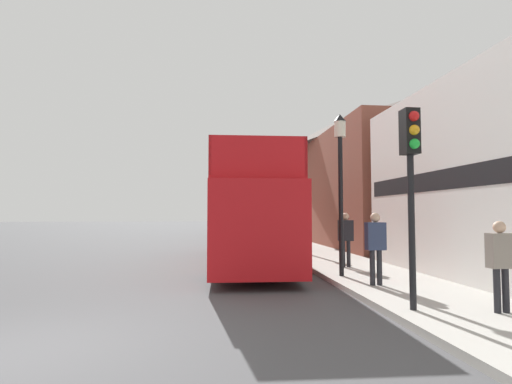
{
  "coord_description": "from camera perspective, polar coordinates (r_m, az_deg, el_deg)",
  "views": [
    {
      "loc": [
        2.67,
        -5.61,
        1.89
      ],
      "look_at": [
        4.21,
        8.19,
        2.65
      ],
      "focal_mm": 28.0,
      "sensor_mm": 36.0,
      "label": 1
    }
  ],
  "objects": [
    {
      "name": "parked_car_ahead_of_bus",
      "position": [
        22.99,
        -1.13,
        -6.03
      ],
      "size": [
        1.85,
        4.2,
        1.56
      ],
      "rotation": [
        0.0,
        0.0,
        0.02
      ],
      "color": "maroon",
      "rests_on": "ground_plane"
    },
    {
      "name": "pedestrian_nearest",
      "position": [
        8.4,
        31.52,
        -7.95
      ],
      "size": [
        0.42,
        0.23,
        1.62
      ],
      "color": "#232328",
      "rests_on": "sidewalk"
    },
    {
      "name": "lamp_post_second",
      "position": [
        19.7,
        5.02,
        1.0
      ],
      "size": [
        0.35,
        0.35,
        4.57
      ],
      "color": "black",
      "rests_on": "sidewalk"
    },
    {
      "name": "ground_plane",
      "position": [
        26.81,
        -12.17,
        -7.09
      ],
      "size": [
        144.0,
        144.0,
        0.0
      ],
      "primitive_type": "plane",
      "color": "#4C4C4F"
    },
    {
      "name": "lamp_post_nearest",
      "position": [
        11.68,
        11.96,
        4.04
      ],
      "size": [
        0.35,
        0.35,
        4.62
      ],
      "color": "black",
      "rests_on": "sidewalk"
    },
    {
      "name": "brick_terrace_rear",
      "position": [
        28.93,
        12.1,
        1.75
      ],
      "size": [
        6.0,
        23.26,
        8.63
      ],
      "color": "brown",
      "rests_on": "ground_plane"
    },
    {
      "name": "pedestrian_third",
      "position": [
        13.52,
        12.69,
        -5.93
      ],
      "size": [
        0.46,
        0.26,
        1.77
      ],
      "color": "#232328",
      "rests_on": "sidewalk"
    },
    {
      "name": "traffic_signal",
      "position": [
        7.94,
        21.26,
        4.07
      ],
      "size": [
        0.28,
        0.42,
        3.7
      ],
      "color": "black",
      "rests_on": "sidewalk"
    },
    {
      "name": "sidewalk",
      "position": [
        24.13,
        4.87,
        -7.43
      ],
      "size": [
        2.94,
        108.0,
        0.14
      ],
      "color": "#ADAAA3",
      "rests_on": "ground_plane"
    },
    {
      "name": "tour_bus",
      "position": [
        15.12,
        -1.31,
        -3.59
      ],
      "size": [
        2.86,
        11.03,
        3.86
      ],
      "rotation": [
        0.0,
        0.0,
        -0.03
      ],
      "color": "red",
      "rests_on": "ground_plane"
    },
    {
      "name": "pedestrian_second",
      "position": [
        10.32,
        16.7,
        -6.78
      ],
      "size": [
        0.46,
        0.26,
        1.77
      ],
      "color": "#232328",
      "rests_on": "sidewalk"
    }
  ]
}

